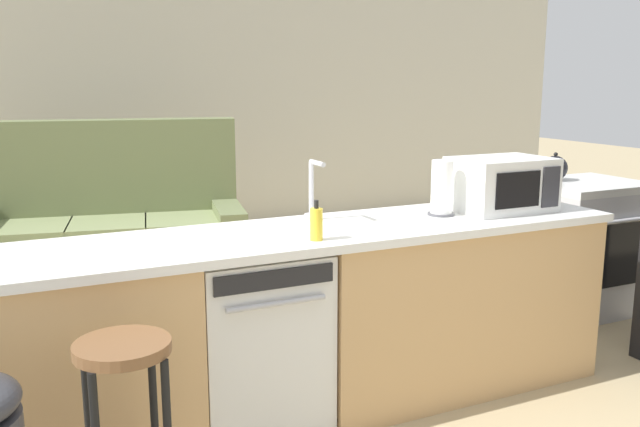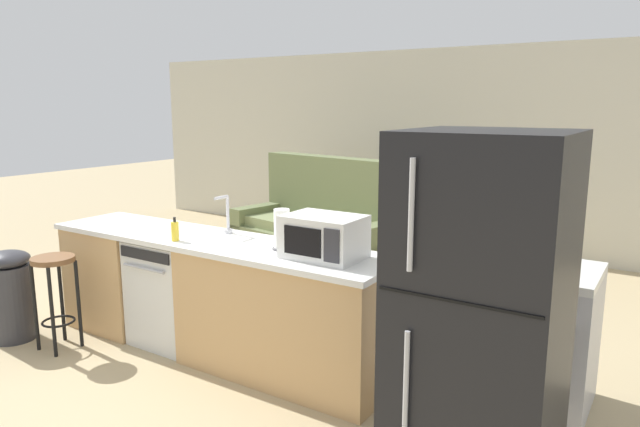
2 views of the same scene
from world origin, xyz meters
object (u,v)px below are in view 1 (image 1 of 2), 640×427
Objects in this scene: dishwasher at (253,337)px; stove_range at (582,246)px; couch at (110,235)px; soap_bottle at (316,224)px; kettle at (555,168)px; paper_towel_roll at (442,188)px; bar_stool at (126,399)px; microwave at (501,184)px.

stove_range reaches higher than dishwasher.
dishwasher is 2.66m from stove_range.
stove_range is 0.42× the size of couch.
soap_bottle is 0.86× the size of kettle.
paper_towel_roll is 1.54m from kettle.
kettle is at bearing -34.32° from couch.
bar_stool is (-1.71, -0.64, -0.50)m from paper_towel_roll.
paper_towel_roll reaches higher than bar_stool.
paper_towel_roll is 1.89m from bar_stool.
couch is (-2.70, 1.85, -0.59)m from kettle.
kettle is 3.39m from bar_stool.
couch reaches higher than kettle.
paper_towel_roll is 1.38× the size of kettle.
paper_towel_roll is at bearing -161.48° from stove_range.
bar_stool is at bearing -159.50° from paper_towel_roll.
dishwasher is 0.39× the size of couch.
microwave is 0.68× the size of bar_stool.
couch is (-1.67, 2.53, -0.65)m from microwave.
microwave is at bearing -146.71° from kettle.
dishwasher is 4.10× the size of kettle.
kettle is (1.04, 0.68, -0.05)m from microwave.
paper_towel_roll is 1.60× the size of soap_bottle.
dishwasher is 2.59m from kettle.
dishwasher is at bearing -178.58° from paper_towel_roll.
stove_range is 0.57m from kettle.
bar_stool is at bearing -137.39° from dishwasher.
paper_towel_roll is at bearing 20.50° from bar_stool.
stove_range is 2.54m from soap_bottle.
dishwasher is 1.21m from paper_towel_roll.
couch is at bearing 96.09° from dishwasher.
paper_towel_roll reaches higher than microwave.
bar_stool is at bearing -163.52° from microwave.
dishwasher is at bearing 139.84° from soap_bottle.
couch is at bearing 145.45° from stove_range.
stove_range is 3.19× the size of paper_towel_roll.
microwave is 1.77× the size of paper_towel_roll.
couch reaches higher than paper_towel_roll.
kettle is at bearing 21.67° from soap_bottle.
microwave reaches higher than dishwasher.
soap_bottle is at bearing -40.16° from dishwasher.
stove_range is at bearing -34.55° from couch.
paper_towel_roll is at bearing -154.90° from kettle.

